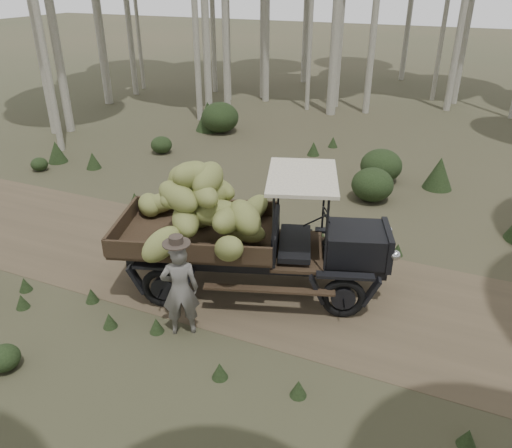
# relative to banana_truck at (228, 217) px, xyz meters

# --- Properties ---
(ground) EXTENTS (120.00, 120.00, 0.00)m
(ground) POSITION_rel_banana_truck_xyz_m (0.57, 0.52, -1.62)
(ground) COLOR #473D2B
(ground) RESTS_ON ground
(dirt_track) EXTENTS (70.00, 4.00, 0.01)m
(dirt_track) POSITION_rel_banana_truck_xyz_m (0.57, 0.52, -1.61)
(dirt_track) COLOR brown
(dirt_track) RESTS_ON ground
(banana_truck) EXTENTS (5.73, 3.65, 2.83)m
(banana_truck) POSITION_rel_banana_truck_xyz_m (0.00, 0.00, 0.00)
(banana_truck) COLOR black
(banana_truck) RESTS_ON ground
(farmer) EXTENTS (0.79, 0.72, 1.98)m
(farmer) POSITION_rel_banana_truck_xyz_m (-0.12, -1.67, -0.68)
(farmer) COLOR #615D59
(farmer) RESTS_ON ground
(undergrowth) EXTENTS (21.20, 21.20, 1.32)m
(undergrowth) POSITION_rel_banana_truck_xyz_m (-0.62, 0.86, -1.10)
(undergrowth) COLOR #233319
(undergrowth) RESTS_ON ground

